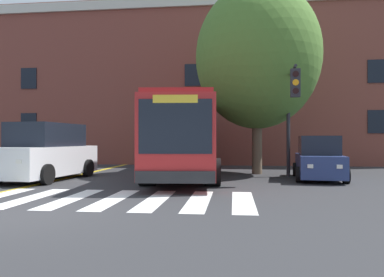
% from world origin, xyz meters
% --- Properties ---
extents(ground_plane, '(120.00, 120.00, 0.00)m').
position_xyz_m(ground_plane, '(0.00, 0.00, 0.00)').
color(ground_plane, '#303033').
extents(crosswalk, '(8.85, 3.65, 0.01)m').
position_xyz_m(crosswalk, '(0.83, 2.28, 0.00)').
color(crosswalk, white).
rests_on(crosswalk, ground).
extents(lane_line_yellow_inner, '(0.12, 36.00, 0.01)m').
position_xyz_m(lane_line_yellow_inner, '(-2.51, 16.28, 0.00)').
color(lane_line_yellow_inner, gold).
rests_on(lane_line_yellow_inner, ground).
extents(lane_line_yellow_outer, '(0.12, 36.00, 0.01)m').
position_xyz_m(lane_line_yellow_outer, '(-2.35, 16.28, 0.00)').
color(lane_line_yellow_outer, gold).
rests_on(lane_line_yellow_outer, ground).
extents(city_bus, '(3.50, 11.85, 3.21)m').
position_xyz_m(city_bus, '(2.47, 8.97, 1.74)').
color(city_bus, '#B22323').
rests_on(city_bus, ground).
extents(car_white_near_lane, '(2.58, 5.22, 2.30)m').
position_xyz_m(car_white_near_lane, '(-2.91, 6.78, 1.09)').
color(car_white_near_lane, white).
rests_on(car_white_near_lane, ground).
extents(car_navy_far_lane, '(2.22, 4.14, 1.79)m').
position_xyz_m(car_navy_far_lane, '(8.11, 8.20, 0.82)').
color(car_navy_far_lane, navy).
rests_on(car_navy_far_lane, ground).
extents(car_grey_behind_bus, '(2.27, 4.32, 1.73)m').
position_xyz_m(car_grey_behind_bus, '(1.96, 18.47, 0.80)').
color(car_grey_behind_bus, slate).
rests_on(car_grey_behind_bus, ground).
extents(traffic_light_near_corner, '(0.45, 3.50, 4.77)m').
position_xyz_m(traffic_light_near_corner, '(6.95, 7.78, 3.16)').
color(traffic_light_near_corner, '#28282D').
rests_on(traffic_light_near_corner, ground).
extents(street_tree_curbside_large, '(8.22, 8.36, 9.05)m').
position_xyz_m(street_tree_curbside_large, '(5.74, 10.44, 5.59)').
color(street_tree_curbside_large, brown).
rests_on(street_tree_curbside_large, ground).
extents(building_facade, '(41.84, 7.70, 10.86)m').
position_xyz_m(building_facade, '(-3.56, 19.84, 5.44)').
color(building_facade, brown).
rests_on(building_facade, ground).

